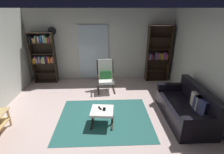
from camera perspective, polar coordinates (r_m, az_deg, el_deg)
ground_plane at (r=4.22m, az=-4.23°, el=-15.53°), size 7.02×7.02×0.00m
wall_back at (r=6.36m, az=-3.87°, el=10.67°), size 5.60×0.06×2.60m
wall_right at (r=4.38m, az=33.19°, el=1.50°), size 0.06×6.00×2.60m
glass_door_panel at (r=6.37m, az=-6.31°, el=8.28°), size 1.10×0.01×2.00m
area_rug at (r=4.37m, az=-2.54°, el=-13.95°), size 2.30×1.84×0.01m
bookshelf_near_tv at (r=6.54m, az=-22.34°, el=7.08°), size 0.81×0.30×1.84m
bookshelf_near_sofa at (r=6.49m, az=15.38°, el=7.45°), size 0.84×0.30×2.04m
leather_sofa at (r=4.59m, az=24.02°, el=-9.60°), size 0.86×1.74×0.85m
lounge_armchair at (r=5.59m, az=-2.20°, el=0.81°), size 0.61×0.69×1.02m
ottoman at (r=4.02m, az=-3.39°, el=-11.94°), size 0.56×0.53×0.39m
tv_remote at (r=4.03m, az=-4.18°, el=-10.55°), size 0.10×0.15×0.02m
cell_phone at (r=4.00m, az=-2.69°, el=-10.91°), size 0.08×0.15×0.01m
wall_clock at (r=6.47m, az=-19.78°, el=14.59°), size 0.29×0.03×0.29m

